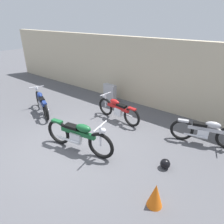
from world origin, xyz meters
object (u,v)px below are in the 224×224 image
object	(u,v)px
traffic_cone	(155,195)
motorcycle_blue	(42,103)
motorcycle_green	(79,136)
motorcycle_silver	(205,132)
motorcycle_red	(118,110)
stone_marker	(110,94)
helmet	(165,164)

from	to	relation	value
traffic_cone	motorcycle_blue	distance (m)	5.62
motorcycle_green	motorcycle_silver	distance (m)	3.68
motorcycle_green	motorcycle_red	bearing A→B (deg)	86.74
traffic_cone	motorcycle_red	xyz separation A→B (m)	(-2.80, 2.51, 0.15)
stone_marker	motorcycle_red	world-z (taller)	motorcycle_red
helmet	motorcycle_green	world-z (taller)	motorcycle_green
motorcycle_green	motorcycle_blue	distance (m)	3.06
helmet	motorcycle_silver	bearing A→B (deg)	75.11
motorcycle_blue	helmet	bearing A→B (deg)	-157.17
motorcycle_silver	motorcycle_red	bearing A→B (deg)	169.94
stone_marker	helmet	world-z (taller)	stone_marker
helmet	motorcycle_blue	size ratio (longest dim) A/B	0.13
stone_marker	traffic_cone	distance (m)	5.34
stone_marker	motorcycle_silver	world-z (taller)	motorcycle_silver
helmet	motorcycle_red	bearing A→B (deg)	151.71
stone_marker	motorcycle_green	distance (m)	3.51
motorcycle_blue	motorcycle_silver	bearing A→B (deg)	-140.43
traffic_cone	motorcycle_silver	size ratio (longest dim) A/B	0.29
stone_marker	motorcycle_green	size ratio (longest dim) A/B	0.39
stone_marker	traffic_cone	xyz separation A→B (m)	(3.99, -3.54, -0.16)
motorcycle_silver	helmet	bearing A→B (deg)	-121.84
traffic_cone	motorcycle_silver	world-z (taller)	motorcycle_silver
traffic_cone	motorcycle_silver	xyz separation A→B (m)	(0.15, 2.86, 0.15)
stone_marker	motorcycle_red	xyz separation A→B (m)	(1.19, -1.04, -0.01)
helmet	motorcycle_green	bearing A→B (deg)	-159.95
helmet	motorcycle_blue	bearing A→B (deg)	-179.93
helmet	motorcycle_silver	xyz separation A→B (m)	(0.45, 1.70, 0.30)
motorcycle_blue	motorcycle_green	bearing A→B (deg)	-172.55
helmet	motorcycle_blue	world-z (taller)	motorcycle_blue
motorcycle_red	motorcycle_green	bearing A→B (deg)	102.68
stone_marker	motorcycle_green	bearing A→B (deg)	-65.59
helmet	traffic_cone	xyz separation A→B (m)	(0.30, -1.16, 0.15)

